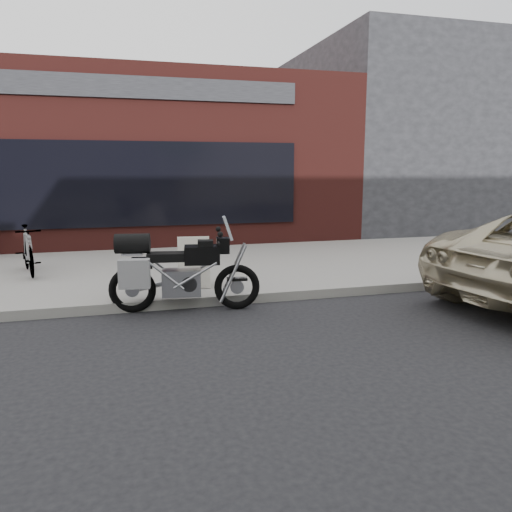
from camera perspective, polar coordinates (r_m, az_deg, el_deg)
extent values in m
plane|color=black|center=(4.09, 6.96, -20.62)|extent=(120.00, 120.00, 0.00)
cube|color=gray|center=(10.52, -7.68, -1.03)|extent=(44.00, 6.00, 0.15)
cube|color=#541F1B|center=(17.25, -17.85, 10.13)|extent=(14.00, 10.00, 4.50)
cube|color=black|center=(12.23, -18.57, 7.75)|extent=(10.00, 0.08, 2.00)
cube|color=#252529|center=(12.36, -19.17, 17.98)|extent=(10.00, 0.08, 0.50)
cube|color=#252529|center=(20.67, 18.34, 12.10)|extent=(10.00, 10.00, 6.00)
torus|color=black|center=(7.46, -13.95, -3.78)|extent=(0.69, 0.21, 0.68)
torus|color=black|center=(7.42, -2.18, -3.56)|extent=(0.69, 0.21, 0.68)
cube|color=#B7B7BC|center=(7.38, -8.49, -3.01)|extent=(0.60, 0.38, 0.39)
cube|color=black|center=(7.30, -6.18, 0.15)|extent=(0.55, 0.40, 0.26)
cube|color=black|center=(7.32, -10.16, -0.09)|extent=(0.59, 0.36, 0.12)
cube|color=black|center=(7.36, -12.90, -0.77)|extent=(0.33, 0.27, 0.14)
cube|color=black|center=(7.29, -3.81, 1.22)|extent=(0.22, 0.27, 0.22)
cube|color=silver|center=(7.26, -3.27, 3.21)|extent=(0.19, 0.32, 0.34)
cylinder|color=black|center=(7.27, -4.37, 1.76)|extent=(0.14, 0.71, 0.03)
cube|color=#B7B7BC|center=(7.35, -13.89, 0.30)|extent=(0.33, 0.34, 0.03)
cube|color=gray|center=(7.13, -13.74, -1.98)|extent=(0.45, 0.24, 0.41)
cylinder|color=black|center=(7.33, -13.94, 1.39)|extent=(0.52, 0.35, 0.28)
cylinder|color=#B7B7BC|center=(7.58, -11.52, -3.31)|extent=(0.57, 0.16, 0.20)
imported|color=gray|center=(10.03, -24.61, 0.63)|extent=(0.77, 1.55, 0.90)
cube|color=beige|center=(8.15, -7.11, -0.76)|extent=(0.54, 0.31, 0.82)
cube|color=beige|center=(8.37, -7.16, -0.49)|extent=(0.54, 0.31, 0.82)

